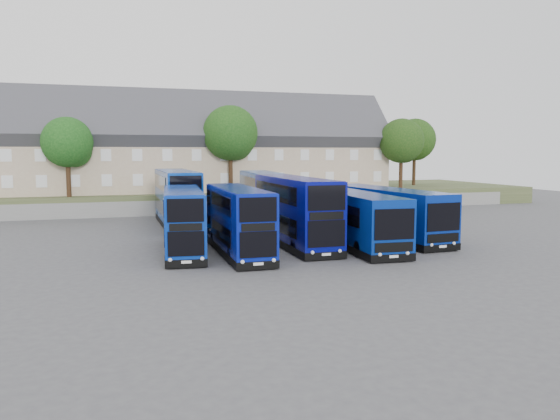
{
  "coord_description": "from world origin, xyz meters",
  "views": [
    {
      "loc": [
        -10.47,
        -31.02,
        6.25
      ],
      "look_at": [
        1.15,
        5.58,
        2.2
      ],
      "focal_mm": 35.0,
      "sensor_mm": 36.0,
      "label": 1
    }
  ],
  "objects_px": {
    "dd_front_left": "(183,222)",
    "tree_far": "(415,141)",
    "tree_east": "(402,143)",
    "tree_mid": "(231,135)",
    "dd_front_mid": "(238,222)",
    "tree_west": "(69,144)",
    "coach_east_a": "(351,219)"
  },
  "relations": [
    {
      "from": "dd_front_left",
      "to": "tree_far",
      "type": "distance_m",
      "value": 45.34
    },
    {
      "from": "tree_east",
      "to": "tree_mid",
      "type": "bearing_deg",
      "value": 178.57
    },
    {
      "from": "dd_front_left",
      "to": "tree_east",
      "type": "bearing_deg",
      "value": 44.23
    },
    {
      "from": "dd_front_mid",
      "to": "tree_far",
      "type": "height_order",
      "value": "tree_far"
    },
    {
      "from": "dd_front_mid",
      "to": "tree_far",
      "type": "xyz_separation_m",
      "value": [
        31.02,
        30.7,
        5.73
      ]
    },
    {
      "from": "tree_west",
      "to": "coach_east_a",
      "type": "bearing_deg",
      "value": -49.78
    },
    {
      "from": "tree_mid",
      "to": "tree_east",
      "type": "height_order",
      "value": "tree_mid"
    },
    {
      "from": "dd_front_mid",
      "to": "tree_mid",
      "type": "height_order",
      "value": "tree_mid"
    },
    {
      "from": "dd_front_left",
      "to": "dd_front_mid",
      "type": "xyz_separation_m",
      "value": [
        3.16,
        -1.48,
        0.06
      ]
    },
    {
      "from": "tree_mid",
      "to": "tree_far",
      "type": "xyz_separation_m",
      "value": [
        26.0,
        6.5,
        -0.34
      ]
    },
    {
      "from": "tree_mid",
      "to": "tree_far",
      "type": "relative_size",
      "value": 1.06
    },
    {
      "from": "tree_mid",
      "to": "tree_east",
      "type": "relative_size",
      "value": 1.12
    },
    {
      "from": "dd_front_mid",
      "to": "tree_far",
      "type": "relative_size",
      "value": 1.19
    },
    {
      "from": "tree_west",
      "to": "tree_far",
      "type": "relative_size",
      "value": 0.88
    },
    {
      "from": "tree_west",
      "to": "tree_mid",
      "type": "distance_m",
      "value": 16.04
    },
    {
      "from": "dd_front_mid",
      "to": "tree_east",
      "type": "bearing_deg",
      "value": 44.82
    },
    {
      "from": "coach_east_a",
      "to": "tree_far",
      "type": "distance_m",
      "value": 37.88
    },
    {
      "from": "dd_front_mid",
      "to": "tree_west",
      "type": "bearing_deg",
      "value": 116.23
    },
    {
      "from": "dd_front_left",
      "to": "dd_front_mid",
      "type": "height_order",
      "value": "dd_front_mid"
    },
    {
      "from": "tree_east",
      "to": "tree_west",
      "type": "bearing_deg",
      "value": -180.0
    },
    {
      "from": "dd_front_mid",
      "to": "tree_west",
      "type": "xyz_separation_m",
      "value": [
        -10.98,
        23.7,
        5.05
      ]
    },
    {
      "from": "coach_east_a",
      "to": "tree_mid",
      "type": "distance_m",
      "value": 24.11
    },
    {
      "from": "tree_far",
      "to": "dd_front_mid",
      "type": "bearing_deg",
      "value": -135.3
    },
    {
      "from": "dd_front_mid",
      "to": "coach_east_a",
      "type": "distance_m",
      "value": 8.19
    },
    {
      "from": "dd_front_mid",
      "to": "tree_mid",
      "type": "relative_size",
      "value": 1.12
    },
    {
      "from": "tree_west",
      "to": "tree_mid",
      "type": "height_order",
      "value": "tree_mid"
    },
    {
      "from": "dd_front_mid",
      "to": "tree_west",
      "type": "distance_m",
      "value": 26.6
    },
    {
      "from": "tree_east",
      "to": "dd_front_left",
      "type": "bearing_deg",
      "value": -141.75
    },
    {
      "from": "tree_west",
      "to": "tree_east",
      "type": "bearing_deg",
      "value": 0.0
    },
    {
      "from": "coach_east_a",
      "to": "tree_far",
      "type": "height_order",
      "value": "tree_far"
    },
    {
      "from": "dd_front_mid",
      "to": "tree_mid",
      "type": "distance_m",
      "value": 25.45
    },
    {
      "from": "dd_front_left",
      "to": "tree_far",
      "type": "xyz_separation_m",
      "value": [
        34.18,
        29.22,
        5.79
      ]
    }
  ]
}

